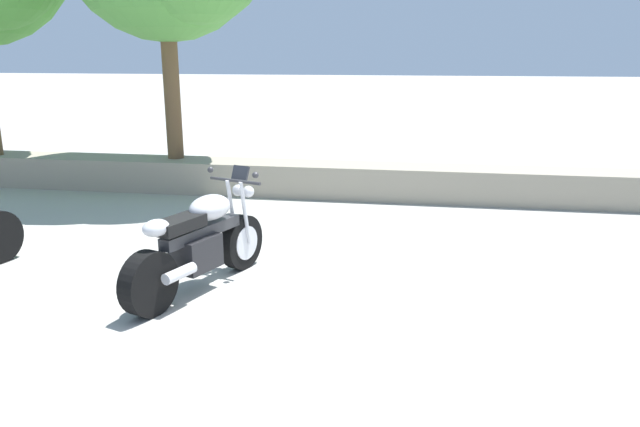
% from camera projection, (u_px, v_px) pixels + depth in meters
% --- Properties ---
extents(ground_plane, '(120.00, 120.00, 0.00)m').
position_uv_depth(ground_plane, '(299.00, 312.00, 5.70)').
color(ground_plane, '#A3A099').
extents(stone_wall, '(36.00, 0.80, 0.55)m').
position_uv_depth(stone_wall, '(355.00, 181.00, 10.20)').
color(stone_wall, gray).
rests_on(stone_wall, ground).
extents(motorcycle_silver_centre, '(0.96, 1.99, 1.18)m').
position_uv_depth(motorcycle_silver_centre, '(201.00, 244.00, 6.15)').
color(motorcycle_silver_centre, black).
rests_on(motorcycle_silver_centre, ground).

